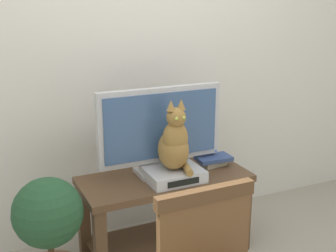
# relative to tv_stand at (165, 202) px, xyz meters

# --- Properties ---
(back_wall) EXTENTS (7.00, 0.12, 2.80)m
(back_wall) POSITION_rel_tv_stand_xyz_m (-0.01, 0.50, 1.03)
(back_wall) COLOR silver
(back_wall) RESTS_ON ground
(tv_stand) EXTENTS (1.10, 0.48, 0.55)m
(tv_stand) POSITION_rel_tv_stand_xyz_m (0.00, 0.00, 0.00)
(tv_stand) COLOR #513823
(tv_stand) RESTS_ON ground
(tv) EXTENTS (0.84, 0.20, 0.58)m
(tv) POSITION_rel_tv_stand_xyz_m (0.00, 0.06, 0.49)
(tv) COLOR #B7B7BC
(tv) RESTS_ON tv_stand
(media_box) EXTENTS (0.35, 0.29, 0.08)m
(media_box) POSITION_rel_tv_stand_xyz_m (0.03, -0.07, 0.22)
(media_box) COLOR #BCBCC1
(media_box) RESTS_ON tv_stand
(cat) EXTENTS (0.19, 0.28, 0.46)m
(cat) POSITION_rel_tv_stand_xyz_m (0.03, -0.09, 0.43)
(cat) COLOR olive
(cat) RESTS_ON media_box
(book_stack) EXTENTS (0.24, 0.17, 0.07)m
(book_stack) POSITION_rel_tv_stand_xyz_m (0.38, 0.04, 0.22)
(book_stack) COLOR beige
(book_stack) RESTS_ON tv_stand
(potted_plant) EXTENTS (0.40, 0.40, 0.72)m
(potted_plant) POSITION_rel_tv_stand_xyz_m (-0.77, -0.13, 0.05)
(potted_plant) COLOR #9E6B4C
(potted_plant) RESTS_ON ground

